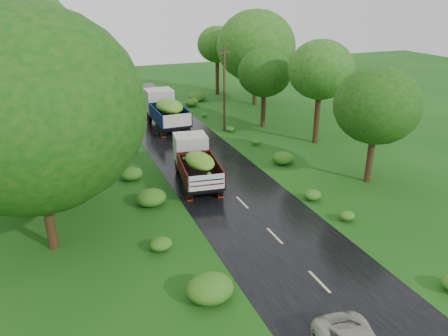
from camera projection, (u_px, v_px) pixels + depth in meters
ground at (319, 282)px, 18.38m from camera, size 120.00×120.00×0.00m
road at (266, 227)px, 22.68m from camera, size 6.50×80.00×0.02m
road_lines at (257, 218)px, 23.54m from camera, size 0.12×69.60×0.00m
truck_near at (196, 160)px, 27.53m from camera, size 2.94×6.35×2.57m
truck_far at (165, 108)px, 38.82m from camera, size 2.57×7.10×2.98m
utility_pole at (224, 89)px, 36.91m from camera, size 1.22×0.51×7.23m
trees_left at (30, 63)px, 29.89m from camera, size 7.81×32.49×9.66m
trees_right at (274, 61)px, 39.16m from camera, size 6.46×30.60×7.93m
shrubs at (207, 162)px, 30.30m from camera, size 11.90×44.00×0.70m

